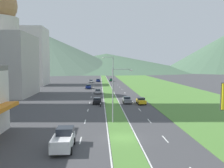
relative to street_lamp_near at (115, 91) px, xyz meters
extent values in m
plane|color=#424244|center=(0.40, -8.07, -4.92)|extent=(600.00, 600.00, 0.00)
cube|color=#518438|center=(0.40, 51.93, -4.89)|extent=(3.20, 240.00, 0.06)
cube|color=#518438|center=(21.00, 51.93, -4.89)|extent=(24.00, 240.00, 0.06)
cube|color=silver|center=(-4.70, -8.74, -4.91)|extent=(0.16, 2.80, 0.01)
cube|color=silver|center=(-4.70, 0.92, -4.91)|extent=(0.16, 2.80, 0.01)
cube|color=silver|center=(-4.70, 10.58, -4.91)|extent=(0.16, 2.80, 0.01)
cube|color=silver|center=(-4.70, 20.25, -4.91)|extent=(0.16, 2.80, 0.01)
cube|color=silver|center=(-4.70, 29.91, -4.91)|extent=(0.16, 2.80, 0.01)
cube|color=silver|center=(-4.70, 39.57, -4.91)|extent=(0.16, 2.80, 0.01)
cube|color=silver|center=(-4.70, 49.24, -4.91)|extent=(0.16, 2.80, 0.01)
cube|color=silver|center=(-4.70, 58.90, -4.91)|extent=(0.16, 2.80, 0.01)
cube|color=silver|center=(-4.70, 68.56, -4.91)|extent=(0.16, 2.80, 0.01)
cube|color=silver|center=(5.50, -8.74, -4.91)|extent=(0.16, 2.80, 0.01)
cube|color=silver|center=(5.50, 0.92, -4.91)|extent=(0.16, 2.80, 0.01)
cube|color=silver|center=(5.50, 10.58, -4.91)|extent=(0.16, 2.80, 0.01)
cube|color=silver|center=(5.50, 20.25, -4.91)|extent=(0.16, 2.80, 0.01)
cube|color=silver|center=(5.50, 29.91, -4.91)|extent=(0.16, 2.80, 0.01)
cube|color=silver|center=(5.50, 39.57, -4.91)|extent=(0.16, 2.80, 0.01)
cube|color=silver|center=(5.50, 49.24, -4.91)|extent=(0.16, 2.80, 0.01)
cube|color=silver|center=(5.50, 58.90, -4.91)|extent=(0.16, 2.80, 0.01)
cube|color=silver|center=(5.50, 68.56, -4.91)|extent=(0.16, 2.80, 0.01)
cube|color=silver|center=(-1.35, 51.93, -4.91)|extent=(0.16, 240.00, 0.01)
cube|color=silver|center=(2.15, 51.93, -4.91)|extent=(0.16, 240.00, 0.01)
cube|color=silver|center=(-32.02, 69.87, 7.10)|extent=(14.30, 14.30, 24.04)
cone|color=#516B56|center=(-61.97, 233.68, 15.37)|extent=(185.21, 185.21, 40.57)
cone|color=#47664C|center=(5.88, 259.19, 5.52)|extent=(216.01, 216.01, 20.87)
cylinder|color=#99999E|center=(-0.39, -0.02, -0.71)|extent=(0.18, 0.18, 8.41)
cylinder|color=#99999E|center=(1.03, 0.05, 3.35)|extent=(2.85, 0.25, 0.10)
ellipsoid|color=silver|center=(2.45, 0.13, 3.15)|extent=(0.56, 0.28, 0.20)
cylinder|color=#99999E|center=(1.30, 29.62, 0.58)|extent=(0.18, 0.18, 11.00)
cylinder|color=#99999E|center=(-0.06, 29.49, 5.93)|extent=(2.73, 0.35, 0.10)
ellipsoid|color=silver|center=(-1.42, 29.36, 5.73)|extent=(0.56, 0.28, 0.20)
cube|color=yellow|center=(6.97, 17.51, -4.26)|extent=(1.73, 4.09, 0.68)
cube|color=black|center=(6.97, 17.67, -3.69)|extent=(1.49, 1.80, 0.46)
cylinder|color=black|center=(7.80, 16.24, -4.60)|extent=(0.22, 0.64, 0.64)
cylinder|color=black|center=(6.14, 16.24, -4.60)|extent=(0.22, 0.64, 0.64)
cylinder|color=black|center=(7.80, 18.78, -4.60)|extent=(0.22, 0.64, 0.64)
cylinder|color=black|center=(6.14, 18.78, -4.60)|extent=(0.22, 0.64, 0.64)
cube|color=silver|center=(-6.46, 81.83, -4.28)|extent=(1.78, 4.35, 0.63)
cube|color=black|center=(-6.46, 81.65, -3.72)|extent=(1.53, 1.92, 0.49)
cylinder|color=black|center=(-7.32, 83.18, -4.60)|extent=(0.22, 0.64, 0.64)
cylinder|color=black|center=(-5.61, 83.18, -4.60)|extent=(0.22, 0.64, 0.64)
cylinder|color=black|center=(-7.32, 80.48, -4.60)|extent=(0.22, 0.64, 0.64)
cylinder|color=black|center=(-5.61, 80.48, -4.60)|extent=(0.22, 0.64, 0.64)
cube|color=black|center=(-3.00, 18.87, -4.28)|extent=(1.75, 4.29, 0.64)
cube|color=black|center=(-3.00, 18.70, -3.75)|extent=(1.51, 1.89, 0.41)
cylinder|color=black|center=(-3.84, 20.20, -4.60)|extent=(0.22, 0.64, 0.64)
cylinder|color=black|center=(-2.16, 20.20, -4.60)|extent=(0.22, 0.64, 0.64)
cylinder|color=black|center=(-3.84, 17.54, -4.60)|extent=(0.22, 0.64, 0.64)
cylinder|color=black|center=(-2.16, 17.54, -4.60)|extent=(0.22, 0.64, 0.64)
cube|color=navy|center=(-6.43, 53.07, -4.23)|extent=(1.87, 4.78, 0.74)
cube|color=black|center=(-6.43, 52.88, -3.62)|extent=(1.61, 2.10, 0.48)
cylinder|color=black|center=(-7.33, 54.55, -4.60)|extent=(0.22, 0.64, 0.64)
cylinder|color=black|center=(-5.54, 54.55, -4.60)|extent=(0.22, 0.64, 0.64)
cylinder|color=black|center=(-7.33, 51.59, -4.60)|extent=(0.22, 0.64, 0.64)
cylinder|color=black|center=(-5.54, 51.59, -4.60)|extent=(0.22, 0.64, 0.64)
cube|color=slate|center=(3.89, 18.94, -4.22)|extent=(1.70, 4.16, 0.75)
cube|color=black|center=(3.89, 19.11, -3.63)|extent=(1.46, 1.83, 0.45)
cylinder|color=black|center=(4.71, 17.65, -4.60)|extent=(0.22, 0.64, 0.64)
cylinder|color=black|center=(3.07, 17.65, -4.60)|extent=(0.22, 0.64, 0.64)
cylinder|color=black|center=(4.71, 20.23, -4.60)|extent=(0.22, 0.64, 0.64)
cylinder|color=black|center=(3.07, 20.23, -4.60)|extent=(0.22, 0.64, 0.64)
cube|color=navy|center=(-3.07, 87.46, -4.22)|extent=(1.84, 4.59, 0.76)
cube|color=black|center=(-3.07, 87.28, -3.63)|extent=(1.58, 2.02, 0.44)
cylinder|color=black|center=(-3.95, 88.89, -4.60)|extent=(0.22, 0.64, 0.64)
cylinder|color=black|center=(-2.18, 88.89, -4.60)|extent=(0.22, 0.64, 0.64)
cylinder|color=black|center=(-3.95, 86.04, -4.60)|extent=(0.22, 0.64, 0.64)
cylinder|color=black|center=(-2.18, 86.04, -4.60)|extent=(0.22, 0.64, 0.64)
cube|color=#B2B2B7|center=(-2.87, 37.92, -4.29)|extent=(1.79, 4.49, 0.62)
cube|color=black|center=(-2.87, 37.74, -3.75)|extent=(1.54, 1.97, 0.47)
cylinder|color=black|center=(-3.73, 39.31, -4.60)|extent=(0.22, 0.64, 0.64)
cylinder|color=black|center=(-2.01, 39.31, -4.60)|extent=(0.22, 0.64, 0.64)
cylinder|color=black|center=(-3.73, 36.53, -4.60)|extent=(0.22, 0.64, 0.64)
cylinder|color=black|center=(-2.01, 36.53, -4.60)|extent=(0.22, 0.64, 0.64)
cube|color=#0C5128|center=(3.75, 91.02, -4.22)|extent=(1.79, 4.32, 0.75)
cube|color=black|center=(3.75, 91.19, -3.63)|extent=(1.54, 1.90, 0.43)
cylinder|color=black|center=(4.61, 89.68, -4.60)|extent=(0.22, 0.64, 0.64)
cylinder|color=black|center=(2.89, 89.68, -4.60)|extent=(0.22, 0.64, 0.64)
cylinder|color=black|center=(4.61, 92.36, -4.60)|extent=(0.22, 0.64, 0.64)
cylinder|color=black|center=(2.89, 92.36, -4.60)|extent=(0.22, 0.64, 0.64)
cube|color=silver|center=(-6.28, -11.83, -4.12)|extent=(2.00, 5.40, 0.80)
cube|color=black|center=(-6.28, -10.23, -3.32)|extent=(1.84, 2.00, 0.80)
cube|color=silver|center=(-7.22, -12.93, -3.50)|extent=(0.10, 3.20, 0.44)
cube|color=silver|center=(-5.34, -12.93, -3.50)|extent=(0.10, 3.20, 0.44)
cube|color=silver|center=(-6.28, -14.48, -3.50)|extent=(1.84, 0.10, 0.44)
cylinder|color=black|center=(-7.24, -10.21, -4.52)|extent=(0.26, 0.80, 0.80)
cylinder|color=black|center=(-5.32, -10.21, -4.52)|extent=(0.26, 0.80, 0.80)
cylinder|color=black|center=(-7.24, -13.45, -4.52)|extent=(0.26, 0.80, 0.80)
cylinder|color=black|center=(-5.32, -13.45, -4.52)|extent=(0.26, 0.80, 0.80)
cylinder|color=black|center=(-2.21, 15.80, -4.62)|extent=(0.10, 0.60, 0.60)
cylinder|color=black|center=(-2.21, 14.40, -4.62)|extent=(0.12, 0.60, 0.60)
cube|color=silver|center=(-2.21, 15.10, -4.44)|extent=(0.20, 1.12, 0.25)
ellipsoid|color=silver|center=(-2.21, 15.30, -4.09)|extent=(0.24, 0.44, 0.24)
cube|color=black|center=(-2.21, 15.00, -3.72)|extent=(0.36, 0.28, 0.70)
sphere|color=black|center=(-2.21, 15.05, -3.25)|extent=(0.26, 0.26, 0.26)
camera|label=1|loc=(-2.42, -38.06, 4.19)|focal=40.24mm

